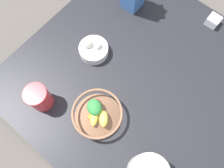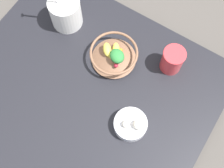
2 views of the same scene
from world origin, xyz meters
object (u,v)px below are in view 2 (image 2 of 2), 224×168
object	(u,v)px
fruit_bowl	(114,55)
drinking_cup	(172,60)
yogurt_tub	(65,11)
garlic_bowl	(131,124)

from	to	relation	value
fruit_bowl	drinking_cup	xyz separation A→B (m)	(0.09, -0.20, 0.02)
yogurt_tub	fruit_bowl	bearing A→B (deg)	-100.29
yogurt_tub	garlic_bowl	xyz separation A→B (m)	(-0.25, -0.46, -0.05)
fruit_bowl	drinking_cup	world-z (taller)	drinking_cup
drinking_cup	garlic_bowl	bearing A→B (deg)	178.57
drinking_cup	garlic_bowl	size ratio (longest dim) A/B	0.90
fruit_bowl	garlic_bowl	xyz separation A→B (m)	(-0.20, -0.20, -0.02)
fruit_bowl	drinking_cup	distance (m)	0.23
fruit_bowl	yogurt_tub	bearing A→B (deg)	79.71
fruit_bowl	yogurt_tub	distance (m)	0.27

